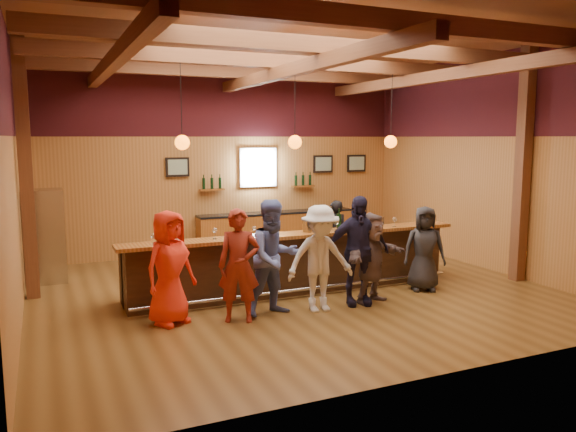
{
  "coord_description": "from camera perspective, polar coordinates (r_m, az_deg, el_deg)",
  "views": [
    {
      "loc": [
        -4.12,
        -9.03,
        2.78
      ],
      "look_at": [
        0.0,
        0.3,
        1.35
      ],
      "focal_mm": 35.0,
      "sensor_mm": 36.0,
      "label": 1
    }
  ],
  "objects": [
    {
      "name": "customer_navy",
      "position": [
        9.41,
        7.06,
        -3.49
      ],
      "size": [
        1.15,
        0.7,
        1.84
      ],
      "primitive_type": "imported",
      "rotation": [
        0.0,
        0.0,
        -0.25
      ],
      "color": "#1B1831",
      "rests_on": "ground"
    },
    {
      "name": "glass_c",
      "position": [
        9.37,
        -7.45,
        -1.52
      ],
      "size": [
        0.08,
        0.08,
        0.19
      ],
      "color": "silver",
      "rests_on": "bar_counter"
    },
    {
      "name": "stainless_fridge",
      "position": [
        11.78,
        -23.41,
        -1.86
      ],
      "size": [
        0.7,
        0.7,
        1.8
      ],
      "primitive_type": "cube",
      "color": "silver",
      "rests_on": "ground"
    },
    {
      "name": "glass_d",
      "position": [
        9.6,
        -3.45,
        -1.32
      ],
      "size": [
        0.08,
        0.08,
        0.17
      ],
      "color": "silver",
      "rests_on": "bar_counter"
    },
    {
      "name": "glass_e",
      "position": [
        9.73,
        -1.17,
        -1.13
      ],
      "size": [
        0.08,
        0.08,
        0.18
      ],
      "color": "silver",
      "rests_on": "bar_counter"
    },
    {
      "name": "framed_pictures",
      "position": [
        14.22,
        0.23,
        5.24
      ],
      "size": [
        5.35,
        0.05,
        0.45
      ],
      "color": "black",
      "rests_on": "room"
    },
    {
      "name": "room",
      "position": [
        9.99,
        0.57,
        10.46
      ],
      "size": [
        9.04,
        9.0,
        4.52
      ],
      "color": "brown",
      "rests_on": "ground"
    },
    {
      "name": "bottle_b",
      "position": [
        10.32,
        5.21,
        -0.52
      ],
      "size": [
        0.08,
        0.08,
        0.38
      ],
      "color": "black",
      "rests_on": "bar_counter"
    },
    {
      "name": "bottle_a",
      "position": [
        10.24,
        4.25,
        -0.67
      ],
      "size": [
        0.07,
        0.07,
        0.34
      ],
      "color": "black",
      "rests_on": "bar_counter"
    },
    {
      "name": "glass_f",
      "position": [
        10.2,
        4.95,
        -0.73
      ],
      "size": [
        0.08,
        0.08,
        0.18
      ],
      "color": "silver",
      "rests_on": "bar_counter"
    },
    {
      "name": "glass_h",
      "position": [
        10.77,
        10.77,
        -0.39
      ],
      "size": [
        0.08,
        0.08,
        0.18
      ],
      "color": "silver",
      "rests_on": "bar_counter"
    },
    {
      "name": "ice_bucket",
      "position": [
        10.02,
        2.18,
        -0.87
      ],
      "size": [
        0.24,
        0.24,
        0.26
      ],
      "primitive_type": "cylinder",
      "color": "brown",
      "rests_on": "bar_counter"
    },
    {
      "name": "customer_dark",
      "position": [
        10.53,
        13.68,
        -3.23
      ],
      "size": [
        0.9,
        0.77,
        1.55
      ],
      "primitive_type": "imported",
      "rotation": [
        0.0,
        0.0,
        -0.44
      ],
      "color": "black",
      "rests_on": "ground"
    },
    {
      "name": "glass_a",
      "position": [
        9.09,
        -13.57,
        -2.02
      ],
      "size": [
        0.08,
        0.08,
        0.18
      ],
      "color": "silver",
      "rests_on": "bar_counter"
    },
    {
      "name": "glass_b",
      "position": [
        9.1,
        -11.16,
        -1.83
      ],
      "size": [
        0.09,
        0.09,
        0.2
      ],
      "color": "silver",
      "rests_on": "bar_counter"
    },
    {
      "name": "customer_redvest",
      "position": [
        8.53,
        -5.0,
        -5.03
      ],
      "size": [
        0.74,
        0.63,
        1.73
      ],
      "primitive_type": "imported",
      "rotation": [
        0.0,
        0.0,
        -0.41
      ],
      "color": "maroon",
      "rests_on": "ground"
    },
    {
      "name": "wine_shelves",
      "position": [
        13.87,
        -2.96,
        3.17
      ],
      "size": [
        3.0,
        0.18,
        0.3
      ],
      "color": "brown",
      "rests_on": "room"
    },
    {
      "name": "bar_counter",
      "position": [
        10.32,
        0.42,
        -4.66
      ],
      "size": [
        6.3,
        1.07,
        1.11
      ],
      "color": "black",
      "rests_on": "ground"
    },
    {
      "name": "window",
      "position": [
        13.9,
        -3.07,
        4.96
      ],
      "size": [
        0.95,
        0.09,
        0.95
      ],
      "color": "silver",
      "rests_on": "room"
    },
    {
      "name": "customer_brown",
      "position": [
        9.59,
        8.49,
        -4.21
      ],
      "size": [
        1.5,
        0.91,
        1.54
      ],
      "primitive_type": "imported",
      "rotation": [
        0.0,
        0.0,
        0.35
      ],
      "color": "#614E4D",
      "rests_on": "ground"
    },
    {
      "name": "back_bar_cabinet",
      "position": [
        14.01,
        -1.16,
        -1.49
      ],
      "size": [
        4.0,
        0.52,
        0.95
      ],
      "color": "brown",
      "rests_on": "ground"
    },
    {
      "name": "customer_white",
      "position": [
        9.0,
        3.26,
        -4.35
      ],
      "size": [
        1.15,
        0.71,
        1.72
      ],
      "primitive_type": "imported",
      "rotation": [
        0.0,
        0.0,
        -0.07
      ],
      "color": "silver",
      "rests_on": "ground"
    },
    {
      "name": "customer_denim",
      "position": [
        8.8,
        -1.4,
        -4.25
      ],
      "size": [
        0.97,
        0.81,
        1.83
      ],
      "primitive_type": "imported",
      "rotation": [
        0.0,
        0.0,
        0.13
      ],
      "color": "#5264A5",
      "rests_on": "ground"
    },
    {
      "name": "customer_orange",
      "position": [
        8.57,
        -11.95,
        -5.15
      ],
      "size": [
        1.0,
        0.87,
        1.72
      ],
      "primitive_type": "imported",
      "rotation": [
        0.0,
        0.0,
        0.47
      ],
      "color": "red",
      "rests_on": "ground"
    },
    {
      "name": "pendant_lights",
      "position": [
        9.93,
        0.71,
        7.56
      ],
      "size": [
        4.24,
        0.24,
        1.37
      ],
      "color": "black",
      "rests_on": "room"
    },
    {
      "name": "glass_g",
      "position": [
        10.54,
        6.83,
        -0.52
      ],
      "size": [
        0.08,
        0.08,
        0.17
      ],
      "color": "silver",
      "rests_on": "bar_counter"
    },
    {
      "name": "bartender",
      "position": [
        12.01,
        4.81,
        -1.87
      ],
      "size": [
        0.57,
        0.41,
        1.46
      ],
      "primitive_type": "imported",
      "rotation": [
        0.0,
        0.0,
        3.03
      ],
      "color": "black",
      "rests_on": "ground"
    }
  ]
}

